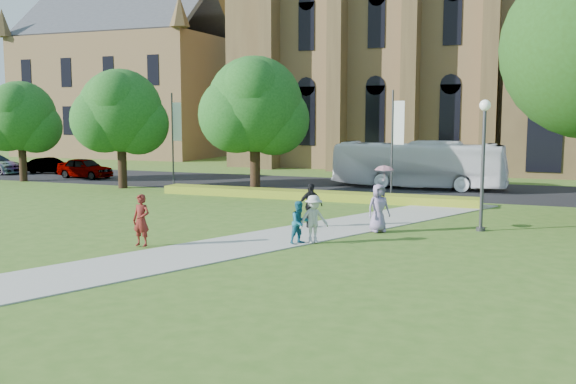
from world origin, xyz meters
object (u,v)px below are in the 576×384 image
at_px(car_0, 85,168).
at_px(pedestrian_0, 141,220).
at_px(streetlamp, 483,149).
at_px(car_1, 50,166).
at_px(tour_coach, 418,165).

bearing_deg(car_0, pedestrian_0, -131.13).
distance_m(streetlamp, car_0, 31.20).
bearing_deg(car_1, car_0, -117.99).
distance_m(tour_coach, car_1, 28.78).
distance_m(tour_coach, pedestrian_0, 22.43).
bearing_deg(car_0, streetlamp, -106.04).
height_order(tour_coach, car_1, tour_coach).
relative_size(tour_coach, car_0, 2.47).
bearing_deg(streetlamp, tour_coach, 109.34).
bearing_deg(car_0, tour_coach, -78.43).
distance_m(streetlamp, tour_coach, 14.95).
distance_m(streetlamp, car_1, 36.42).
xyz_separation_m(tour_coach, pedestrian_0, (-6.02, -21.60, -0.56)).
bearing_deg(pedestrian_0, car_1, 140.13).
bearing_deg(pedestrian_0, streetlamp, 37.96).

